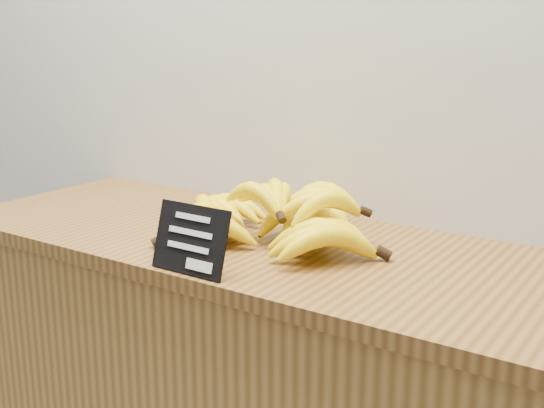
% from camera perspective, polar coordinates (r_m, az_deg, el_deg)
% --- Properties ---
extents(counter_top, '(1.52, 0.54, 0.03)m').
position_cam_1_polar(counter_top, '(1.37, 1.16, -3.82)').
color(counter_top, brown).
rests_on(counter_top, counter).
extents(chalkboard_sign, '(0.15, 0.04, 0.12)m').
position_cam_1_polar(chalkboard_sign, '(1.19, -6.85, -2.97)').
color(chalkboard_sign, black).
rests_on(chalkboard_sign, counter_top).
extents(banana_pile, '(0.51, 0.37, 0.12)m').
position_cam_1_polar(banana_pile, '(1.36, 0.52, -1.27)').
color(banana_pile, '#FFE80A').
rests_on(banana_pile, counter_top).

